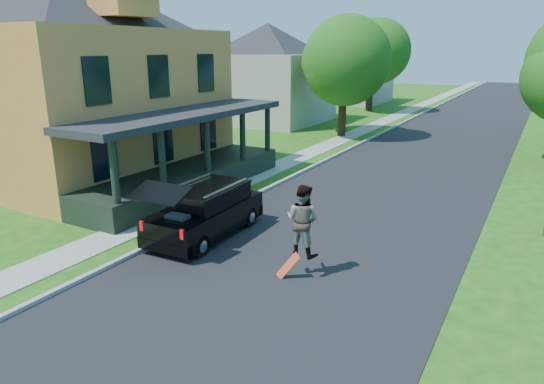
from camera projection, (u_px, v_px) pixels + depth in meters
The scene contains 13 objects.
ground at pixel (256, 295), 11.16m from camera, with size 140.00×140.00×0.00m, color #1B5310.
street at pixel (437, 147), 27.84m from camera, with size 8.00×120.00×0.02m, color black.
curb at pixel (369, 140), 29.75m from camera, with size 0.15×120.00×0.12m, color #979893.
sidewalk at pixel (345, 138), 30.48m from camera, with size 1.30×120.00×0.03m, color gray.
front_walk at pixel (139, 181), 20.65m from camera, with size 6.50×1.20×0.03m, color gray.
main_house at pixel (73, 61), 20.79m from camera, with size 15.56×15.56×10.10m.
neighbor_house_mid at pixel (268, 65), 36.34m from camera, with size 12.78×12.78×8.30m.
neighbor_house_far at pixel (346, 60), 49.69m from camera, with size 12.78×12.78×8.30m.
black_suv at pixel (205, 211), 14.44m from camera, with size 1.82×4.44×2.05m.
skateboarder at pixel (303, 220), 11.79m from camera, with size 0.91×0.73×1.80m.
skateboard at pixel (288, 267), 11.85m from camera, with size 0.61×0.29×0.73m.
tree_left_mid at pixel (344, 55), 29.90m from camera, with size 5.19×5.05×7.77m.
tree_left_far at pixel (372, 46), 42.00m from camera, with size 5.47×5.28×8.48m.
Camera 1 is at (5.26, -8.53, 5.47)m, focal length 32.00 mm.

